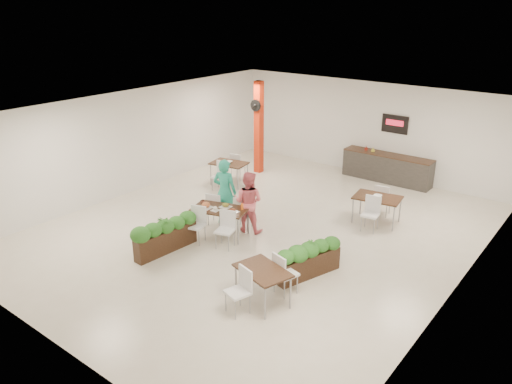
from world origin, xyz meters
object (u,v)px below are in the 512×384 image
at_px(side_table_b, 377,201).
at_px(red_column, 259,127).
at_px(planter_left, 165,233).
at_px(diner_man, 225,192).
at_px(side_table_c, 263,275).
at_px(diner_woman, 248,202).
at_px(planter_right, 309,257).
at_px(side_table_a, 229,166).
at_px(service_counter, 387,167).
at_px(main_table, 220,212).

bearing_deg(side_table_b, red_column, 155.33).
bearing_deg(planter_left, diner_man, 88.99).
bearing_deg(side_table_c, red_column, 144.20).
distance_m(diner_woman, planter_right, 2.74).
distance_m(planter_right, side_table_a, 6.27).
xyz_separation_m(service_counter, side_table_b, (1.19, -3.34, 0.14)).
bearing_deg(diner_woman, planter_left, 51.96).
relative_size(service_counter, side_table_a, 1.80).
bearing_deg(diner_man, red_column, -80.82).
height_order(service_counter, side_table_c, service_counter).
bearing_deg(side_table_c, diner_man, 157.98).
bearing_deg(planter_left, side_table_a, 112.58).
xyz_separation_m(diner_man, diner_woman, (0.80, -0.00, -0.09)).
height_order(planter_right, side_table_c, side_table_c).
bearing_deg(diner_man, side_table_a, -67.98).
xyz_separation_m(service_counter, diner_man, (-2.05, -5.90, 0.42)).
height_order(planter_left, side_table_c, planter_left).
bearing_deg(side_table_a, diner_woman, -51.65).
distance_m(red_column, planter_right, 7.40).
height_order(red_column, planter_left, red_column).
bearing_deg(planter_left, red_column, 107.24).
distance_m(service_counter, planter_right, 7.04).
bearing_deg(side_table_a, main_table, -63.09).
relative_size(main_table, side_table_c, 1.14).
relative_size(planter_right, side_table_c, 0.98).
relative_size(red_column, side_table_c, 1.91).
height_order(main_table, planter_right, main_table).
bearing_deg(side_table_c, side_table_a, 152.23).
distance_m(red_column, planter_left, 6.56).
bearing_deg(side_table_b, side_table_a, 172.85).
relative_size(diner_woman, side_table_c, 0.98).
distance_m(diner_woman, side_table_c, 3.39).
height_order(planter_right, side_table_b, side_table_b).
relative_size(diner_woman, side_table_b, 0.99).
xyz_separation_m(service_counter, planter_left, (-2.08, -8.04, 0.00)).
height_order(service_counter, diner_man, service_counter).
distance_m(red_column, side_table_c, 8.31).
bearing_deg(side_table_c, main_table, 162.78).
height_order(side_table_a, side_table_b, same).
distance_m(diner_man, planter_right, 3.50).
xyz_separation_m(red_column, service_counter, (4.00, 1.86, -1.15)).
xyz_separation_m(red_column, diner_woman, (2.75, -4.04, -0.82)).
relative_size(planter_left, planter_right, 1.10).
bearing_deg(planter_left, planter_right, 18.36).
xyz_separation_m(diner_man, side_table_c, (3.13, -2.46, -0.29)).
distance_m(main_table, side_table_b, 4.29).
distance_m(red_column, diner_man, 4.54).
distance_m(planter_left, side_table_a, 4.93).
xyz_separation_m(main_table, diner_woman, (0.41, 0.66, 0.19)).
distance_m(diner_man, side_table_c, 3.99).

